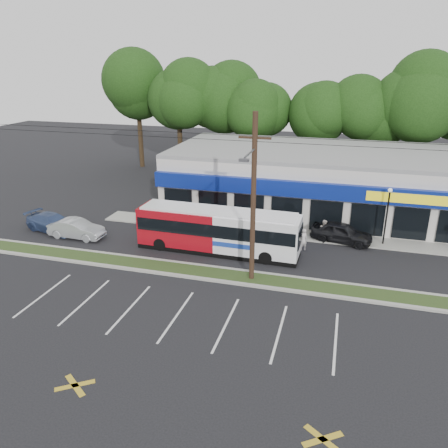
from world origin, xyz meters
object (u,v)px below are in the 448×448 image
car_blue (53,223)px  utility_pole (250,194)px  car_silver (77,229)px  pedestrian_a (303,240)px  lamp_post (387,210)px  metrobus (218,230)px  car_dark (342,233)px  pedestrian_b (324,230)px

car_blue → utility_pole: bearing=-88.9°
car_silver → pedestrian_a: bearing=-81.2°
lamp_post → metrobus: size_ratio=0.38×
lamp_post → metrobus: (-11.15, -4.30, -1.07)m
utility_pole → pedestrian_a: size_ratio=31.25×
car_dark → pedestrian_a: pedestrian_a is taller
car_blue → pedestrian_b: bearing=-65.4°
lamp_post → car_blue: lamp_post is taller
metrobus → car_silver: 10.94m
metrobus → utility_pole: bearing=-48.9°
metrobus → car_blue: metrobus is taller
lamp_post → pedestrian_b: (-4.22, -0.30, -1.87)m
pedestrian_a → pedestrian_b: (1.26, 2.22, 0.00)m
lamp_post → car_blue: 25.00m
utility_pole → pedestrian_b: utility_pole is taller
car_silver → car_blue: car_silver is taller
car_dark → pedestrian_b: bearing=102.0°
lamp_post → car_blue: (-24.57, -4.15, -1.98)m
utility_pole → metrobus: bearing=129.8°
car_silver → lamp_post: bearing=-76.8°
car_silver → utility_pole: bearing=-101.6°
pedestrian_a → car_blue: bearing=-28.3°
utility_pole → metrobus: 6.01m
metrobus → car_blue: 13.46m
utility_pole → car_silver: (-13.87, 3.07, -4.71)m
metrobus → pedestrian_b: 8.04m
lamp_post → pedestrian_b: size_ratio=2.65×
car_blue → lamp_post: bearing=-66.5°
utility_pole → car_dark: utility_pole is taller
lamp_post → car_dark: bearing=-174.2°
car_dark → car_silver: 19.63m
car_silver → metrobus: bearing=-86.4°
car_dark → metrobus: bearing=127.9°
lamp_post → pedestrian_b: 4.62m
utility_pole → metrobus: (-2.98, 3.57, -3.81)m
pedestrian_a → car_dark: bearing=-172.1°
car_blue → pedestrian_b: size_ratio=2.94×
lamp_post → pedestrian_b: lamp_post is taller
metrobus → lamp_post: bearing=22.4°
metrobus → car_silver: bearing=-176.1°
lamp_post → car_silver: bearing=-167.7°
utility_pole → car_dark: size_ratio=11.40×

